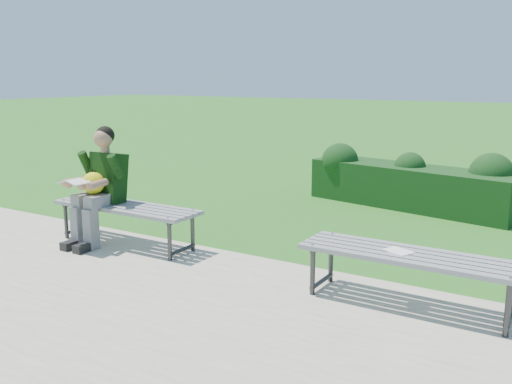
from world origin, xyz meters
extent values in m
plane|color=#147213|center=(0.00, 0.00, 0.00)|extent=(80.00, 80.00, 0.00)
cube|color=#AFA895|center=(0.00, -1.75, 0.01)|extent=(30.00, 3.50, 0.02)
cube|color=#104013|center=(0.61, 3.22, 0.30)|extent=(3.13, 1.32, 0.60)
sphere|color=#104013|center=(-0.56, 3.31, 0.57)|extent=(0.68, 0.68, 0.58)
sphere|color=#104013|center=(0.56, 3.27, 0.57)|extent=(0.53, 0.53, 0.46)
sphere|color=#104013|center=(1.68, 3.22, 0.57)|extent=(0.71, 0.71, 0.60)
cube|color=gray|center=(-1.52, -0.60, 0.45)|extent=(1.80, 0.08, 0.04)
cube|color=gray|center=(-1.52, -0.49, 0.45)|extent=(1.80, 0.08, 0.04)
cube|color=gray|center=(-1.52, -0.39, 0.45)|extent=(1.80, 0.08, 0.04)
cube|color=gray|center=(-1.52, -0.28, 0.45)|extent=(1.80, 0.08, 0.04)
cube|color=gray|center=(-1.52, -0.18, 0.45)|extent=(1.80, 0.09, 0.04)
cylinder|color=#2D2D30|center=(-2.30, -0.58, 0.23)|extent=(0.04, 0.04, 0.41)
cylinder|color=#2D2D30|center=(-2.30, -0.20, 0.23)|extent=(0.04, 0.04, 0.41)
cylinder|color=#2D2D30|center=(-2.30, -0.39, 0.41)|extent=(0.04, 0.42, 0.04)
cylinder|color=#2D2D30|center=(-2.30, -0.39, 0.08)|extent=(0.04, 0.42, 0.04)
cylinder|color=gray|center=(-2.30, -0.60, 0.47)|extent=(0.02, 0.02, 0.01)
cylinder|color=gray|center=(-2.30, -0.18, 0.47)|extent=(0.02, 0.02, 0.01)
cylinder|color=#2D2D30|center=(-0.74, -0.58, 0.23)|extent=(0.04, 0.04, 0.41)
cylinder|color=#2D2D30|center=(-0.74, -0.20, 0.23)|extent=(0.04, 0.04, 0.41)
cylinder|color=#2D2D30|center=(-0.74, -0.39, 0.41)|extent=(0.04, 0.42, 0.04)
cylinder|color=#2D2D30|center=(-0.74, -0.39, 0.08)|extent=(0.04, 0.42, 0.04)
cylinder|color=gray|center=(-0.74, -0.60, 0.47)|extent=(0.02, 0.02, 0.01)
cylinder|color=gray|center=(-0.74, -0.18, 0.47)|extent=(0.02, 0.02, 0.01)
cube|color=gray|center=(1.70, -0.68, 0.45)|extent=(1.80, 0.08, 0.04)
cube|color=gray|center=(1.70, -0.57, 0.45)|extent=(1.80, 0.08, 0.04)
cube|color=gray|center=(1.70, -0.47, 0.45)|extent=(1.80, 0.08, 0.04)
cube|color=gray|center=(1.70, -0.36, 0.45)|extent=(1.80, 0.08, 0.04)
cube|color=gray|center=(1.70, -0.26, 0.45)|extent=(1.80, 0.08, 0.04)
cylinder|color=#2D2D30|center=(0.92, -0.66, 0.23)|extent=(0.04, 0.04, 0.41)
cylinder|color=#2D2D30|center=(0.92, -0.28, 0.23)|extent=(0.04, 0.04, 0.41)
cylinder|color=#2D2D30|center=(0.92, -0.47, 0.41)|extent=(0.04, 0.42, 0.04)
cylinder|color=#2D2D30|center=(0.92, -0.47, 0.08)|extent=(0.04, 0.42, 0.04)
cylinder|color=gray|center=(0.92, -0.68, 0.47)|extent=(0.02, 0.02, 0.01)
cylinder|color=gray|center=(0.92, -0.26, 0.47)|extent=(0.02, 0.02, 0.01)
cylinder|color=#2D2D30|center=(2.48, -0.66, 0.23)|extent=(0.04, 0.04, 0.41)
cylinder|color=#2D2D30|center=(2.48, -0.47, 0.08)|extent=(0.04, 0.42, 0.04)
cylinder|color=gray|center=(2.48, -0.68, 0.47)|extent=(0.02, 0.02, 0.01)
cube|color=gray|center=(-1.92, -0.55, 0.54)|extent=(0.14, 0.42, 0.13)
cube|color=gray|center=(-1.72, -0.55, 0.54)|extent=(0.14, 0.42, 0.13)
cube|color=gray|center=(-1.92, -0.73, 0.24)|extent=(0.12, 0.13, 0.45)
cube|color=gray|center=(-1.72, -0.73, 0.24)|extent=(0.12, 0.13, 0.45)
cube|color=black|center=(-1.92, -0.83, 0.07)|extent=(0.11, 0.26, 0.09)
cube|color=black|center=(-1.72, -0.83, 0.07)|extent=(0.11, 0.26, 0.09)
cube|color=black|center=(-1.82, -0.35, 0.75)|extent=(0.40, 0.30, 0.59)
cylinder|color=#A36F59|center=(-1.82, -0.37, 1.07)|extent=(0.10, 0.10, 0.08)
sphere|color=#A36F59|center=(-1.82, -0.39, 1.20)|extent=(0.21, 0.21, 0.21)
sphere|color=black|center=(-1.82, -0.36, 1.23)|extent=(0.21, 0.21, 0.21)
cylinder|color=black|center=(-2.05, -0.45, 0.91)|extent=(0.10, 0.21, 0.30)
cylinder|color=black|center=(-1.59, -0.45, 0.91)|extent=(0.10, 0.21, 0.30)
cylinder|color=#A36F59|center=(-1.99, -0.67, 0.74)|extent=(0.14, 0.31, 0.08)
cylinder|color=#A36F59|center=(-1.65, -0.67, 0.74)|extent=(0.14, 0.31, 0.08)
sphere|color=#A36F59|center=(-1.92, -0.83, 0.74)|extent=(0.09, 0.09, 0.09)
sphere|color=#A36F59|center=(-1.72, -0.83, 0.74)|extent=(0.09, 0.09, 0.09)
sphere|color=gold|center=(-1.82, -0.57, 0.72)|extent=(0.25, 0.25, 0.25)
cone|color=orange|center=(-1.82, -0.68, 0.71)|extent=(0.07, 0.07, 0.07)
cone|color=black|center=(-1.84, -0.56, 0.85)|extent=(0.03, 0.04, 0.08)
cone|color=black|center=(-1.81, -0.55, 0.85)|extent=(0.03, 0.04, 0.06)
sphere|color=white|center=(-1.87, -0.67, 0.75)|extent=(0.04, 0.04, 0.04)
sphere|color=white|center=(-1.78, -0.67, 0.75)|extent=(0.04, 0.04, 0.04)
cube|color=white|center=(-1.90, -0.85, 0.79)|extent=(0.15, 0.20, 0.05)
cube|color=white|center=(-1.75, -0.85, 0.79)|extent=(0.15, 0.20, 0.05)
cube|color=white|center=(1.60, -0.47, 0.47)|extent=(0.27, 0.23, 0.01)
camera|label=1|loc=(2.95, -4.89, 1.88)|focal=40.00mm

